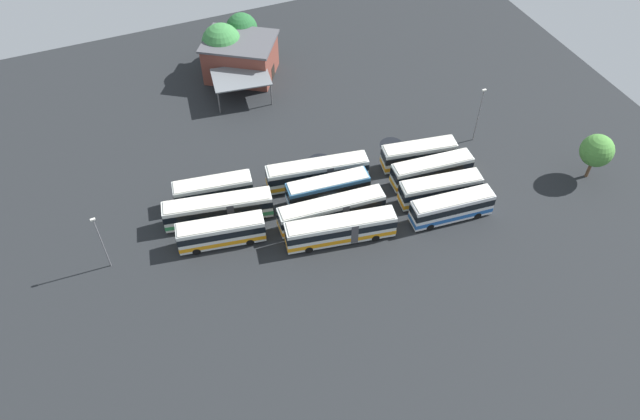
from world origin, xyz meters
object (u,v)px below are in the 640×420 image
(bus_row1_slot2, at_px, (332,211))
(depot_building, at_px, (241,57))
(lamp_post_far_corner, at_px, (479,113))
(bus_row2_slot0, at_px, (213,190))
(tree_west_edge, at_px, (597,151))
(tree_north_edge, at_px, (242,29))
(tree_northwest, at_px, (222,44))
(maintenance_shelter, at_px, (241,77))
(bus_row0_slot2, at_px, (440,189))
(bus_row0_slot3, at_px, (452,207))
(bus_row0_slot1, at_px, (432,170))
(lamp_post_by_building, at_px, (101,241))
(bus_row1_slot0, at_px, (318,172))
(bus_row1_slot3, at_px, (341,229))
(bus_row2_slot2, at_px, (221,232))
(bus_row1_slot1, at_px, (328,189))
(bus_row2_slot1, at_px, (219,209))
(bus_row0_slot0, at_px, (419,154))

(bus_row1_slot2, distance_m, depot_building, 35.61)
(lamp_post_far_corner, bearing_deg, bus_row2_slot0, -3.43)
(tree_west_edge, height_order, tree_north_edge, tree_north_edge)
(lamp_post_far_corner, height_order, tree_northwest, lamp_post_far_corner)
(bus_row2_slot0, distance_m, maintenance_shelter, 22.74)
(bus_row0_slot2, bearing_deg, bus_row0_slot3, 85.73)
(bus_row0_slot1, distance_m, bus_row0_slot3, 7.08)
(bus_row0_slot3, xyz_separation_m, lamp_post_by_building, (41.88, -8.66, 2.69))
(bus_row1_slot0, xyz_separation_m, maintenance_shelter, (3.68, -22.23, 1.83))
(tree_north_edge, bearing_deg, depot_building, 69.09)
(bus_row1_slot2, distance_m, bus_row1_slot3, 3.30)
(tree_west_edge, distance_m, tree_north_edge, 57.84)
(bus_row1_slot0, distance_m, bus_row1_slot3, 10.58)
(bus_row0_slot1, distance_m, depot_building, 37.54)
(bus_row0_slot1, relative_size, tree_north_edge, 1.47)
(bus_row0_slot1, xyz_separation_m, bus_row0_slot3, (1.02, 7.01, -0.00))
(lamp_post_by_building, distance_m, lamp_post_far_corner, 53.06)
(bus_row2_slot2, bearing_deg, depot_building, -111.26)
(bus_row0_slot1, distance_m, bus_row1_slot3, 16.36)
(bus_row0_slot3, distance_m, bus_row1_slot2, 15.28)
(bus_row1_slot1, distance_m, bus_row1_slot3, 7.12)
(bus_row0_slot2, relative_size, depot_building, 0.78)
(bus_row0_slot1, relative_size, depot_building, 0.80)
(bus_row0_slot3, relative_size, tree_north_edge, 1.42)
(maintenance_shelter, bearing_deg, lamp_post_far_corner, 141.28)
(bus_row0_slot3, height_order, bus_row1_slot0, same)
(bus_row2_slot0, relative_size, bus_row2_slot1, 0.75)
(bus_row0_slot1, xyz_separation_m, bus_row1_slot3, (15.56, 5.06, 0.00))
(depot_building, bearing_deg, bus_row1_slot3, 91.00)
(bus_row0_slot0, xyz_separation_m, bus_row1_slot1, (14.29, 1.55, 0.00))
(maintenance_shelter, bearing_deg, bus_row1_slot2, 95.20)
(bus_row0_slot2, distance_m, bus_row1_slot1, 14.69)
(bus_row0_slot1, xyz_separation_m, tree_west_edge, (-20.39, 7.40, 2.74))
(bus_row0_slot0, height_order, bus_row1_slot3, same)
(bus_row1_slot3, xyz_separation_m, maintenance_shelter, (2.49, -32.75, 1.83))
(bus_row1_slot1, distance_m, depot_building, 31.93)
(bus_row0_slot2, height_order, tree_west_edge, tree_west_edge)
(bus_row0_slot3, height_order, bus_row2_slot1, same)
(tree_north_edge, bearing_deg, tree_west_edge, 126.88)
(bus_row2_slot1, distance_m, tree_north_edge, 37.85)
(bus_row0_slot0, xyz_separation_m, tree_west_edge, (-20.46, 10.91, 2.74))
(bus_row1_slot1, bearing_deg, bus_row1_slot0, -89.74)
(bus_row1_slot2, distance_m, lamp_post_by_building, 27.87)
(maintenance_shelter, relative_size, lamp_post_by_building, 1.12)
(depot_building, distance_m, tree_north_edge, 5.73)
(bus_row0_slot2, relative_size, bus_row1_slot0, 0.79)
(bus_row1_slot2, xyz_separation_m, lamp_post_by_building, (27.53, -3.41, 2.69))
(lamp_post_far_corner, bearing_deg, bus_row1_slot0, -0.68)
(bus_row0_slot3, bearing_deg, bus_row2_slot2, -14.01)
(maintenance_shelter, height_order, tree_north_edge, tree_north_edge)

